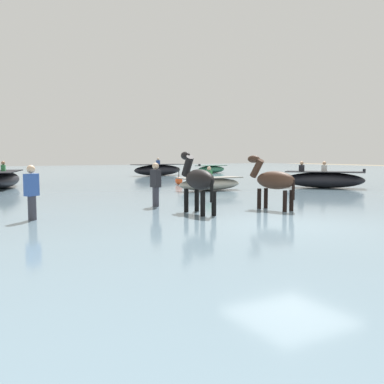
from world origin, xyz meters
name	(u,v)px	position (x,y,z in m)	size (l,w,h in m)	color
ground_plane	(291,236)	(0.00, 0.00, 0.00)	(120.00, 120.00, 0.00)	#756B56
water_surface	(130,195)	(0.00, 10.00, 0.14)	(90.00, 90.00, 0.29)	slate
horse_lead_black	(198,181)	(-0.95, 2.61, 1.16)	(0.54, 1.80, 1.97)	black
horse_trailing_dark_bay	(273,182)	(1.34, 2.22, 1.10)	(0.71, 1.72, 1.86)	#382319
boat_near_port	(158,170)	(7.10, 22.11, 0.72)	(4.39, 2.26, 1.33)	black
boat_far_inshore	(3,179)	(-4.51, 15.00, 0.69)	(2.50, 4.40, 1.28)	black
boat_near_starboard	(211,169)	(12.89, 23.67, 0.62)	(3.18, 1.79, 0.80)	#337556
boat_mid_channel	(324,179)	(8.82, 7.27, 0.69)	(3.51, 3.66, 1.27)	black
boat_mid_outer	(210,184)	(3.30, 8.74, 0.58)	(3.08, 1.02, 1.07)	#B2AD9E
person_spectator_far	(32,196)	(-5.08, 3.59, 0.87)	(0.38, 0.34, 1.63)	#383842
person_wading_close	(156,188)	(-1.29, 4.59, 0.87)	(0.25, 0.35, 1.63)	#383842
channel_buoy	(179,181)	(3.86, 12.71, 0.49)	(0.40, 0.40, 0.91)	#E54C1E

